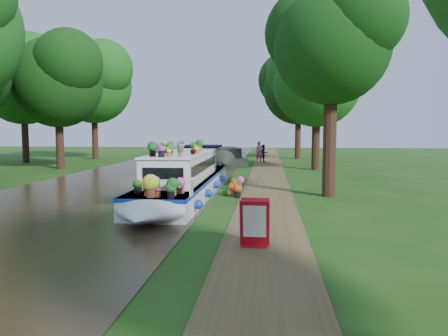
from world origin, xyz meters
TOP-DOWN VIEW (x-y plane):
  - ground at (0.00, 0.00)m, footprint 100.00×100.00m
  - canal_water at (-6.00, 0.00)m, footprint 10.00×100.00m
  - towpath at (1.20, 0.00)m, footprint 2.20×100.00m
  - plant_boat at (-2.25, 2.03)m, footprint 2.29×13.52m
  - tree_near_overhang at (3.79, 3.06)m, footprint 5.52×5.28m
  - tree_near_mid at (4.48, 15.08)m, footprint 6.90×6.60m
  - tree_near_far at (3.98, 26.09)m, footprint 7.59×7.26m
  - tree_far_c at (-13.52, 14.08)m, footprint 7.13×6.82m
  - tree_far_d at (-15.02, 24.10)m, footprint 8.05×7.70m
  - tree_far_h at (-19.02, 19.09)m, footprint 7.82×7.48m
  - second_boat at (-1.94, 18.56)m, footprint 3.48×7.32m
  - sandwich_board at (0.94, -5.24)m, footprint 0.72×0.58m
  - pedestrian_pink at (0.50, 20.59)m, footprint 0.75×0.62m
  - pedestrian_dark at (0.86, 21.26)m, footprint 0.90×0.85m
  - verge_plant at (-0.60, 2.89)m, footprint 0.47×0.43m

SIDE VIEW (x-z plane):
  - ground at x=0.00m, z-range 0.00..0.00m
  - canal_water at x=-6.00m, z-range 0.00..0.02m
  - towpath at x=1.20m, z-range 0.00..0.03m
  - verge_plant at x=-0.60m, z-range 0.00..0.45m
  - sandwich_board at x=0.94m, z-range -0.02..1.11m
  - second_boat at x=-1.94m, z-range -0.13..1.22m
  - pedestrian_dark at x=0.86m, z-range 0.03..1.51m
  - plant_boat at x=-2.25m, z-range -0.28..1.98m
  - pedestrian_pink at x=0.50m, z-range 0.03..1.79m
  - tree_near_mid at x=4.48m, z-range 1.74..11.14m
  - tree_far_c at x=-13.52m, z-range 1.73..11.32m
  - tree_near_overhang at x=3.79m, z-range 2.11..11.10m
  - tree_near_far at x=3.98m, z-range 1.90..12.20m
  - tree_far_h at x=-19.02m, z-range 1.89..12.38m
  - tree_far_d at x=-15.02m, z-range 1.97..12.82m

